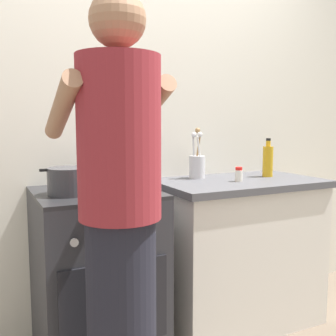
% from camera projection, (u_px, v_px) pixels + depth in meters
% --- Properties ---
extents(back_wall, '(3.20, 0.10, 2.50)m').
position_uv_depth(back_wall, '(163.00, 122.00, 2.52)').
color(back_wall, silver).
rests_on(back_wall, ground).
extents(countertop, '(1.00, 0.60, 0.90)m').
position_uv_depth(countertop, '(238.00, 251.00, 2.45)').
color(countertop, silver).
rests_on(countertop, ground).
extents(stove_range, '(0.60, 0.62, 0.90)m').
position_uv_depth(stove_range, '(97.00, 276.00, 2.06)').
color(stove_range, '#2D2D33').
rests_on(stove_range, ground).
extents(pot, '(0.27, 0.20, 0.13)m').
position_uv_depth(pot, '(69.00, 181.00, 1.90)').
color(pot, '#38383D').
rests_on(pot, stove_range).
extents(mixing_bowl, '(0.26, 0.26, 0.10)m').
position_uv_depth(mixing_bowl, '(120.00, 178.00, 2.08)').
color(mixing_bowl, '#B7B7BC').
rests_on(mixing_bowl, stove_range).
extents(utensil_crock, '(0.10, 0.10, 0.31)m').
position_uv_depth(utensil_crock, '(197.00, 164.00, 2.45)').
color(utensil_crock, silver).
rests_on(utensil_crock, countertop).
extents(spice_bottle, '(0.04, 0.04, 0.09)m').
position_uv_depth(spice_bottle, '(239.00, 174.00, 2.32)').
color(spice_bottle, silver).
rests_on(spice_bottle, countertop).
extents(oil_bottle, '(0.07, 0.07, 0.25)m').
position_uv_depth(oil_bottle, '(268.00, 161.00, 2.52)').
color(oil_bottle, gold).
rests_on(oil_bottle, countertop).
extents(person, '(0.41, 0.50, 1.70)m').
position_uv_depth(person, '(120.00, 228.00, 1.44)').
color(person, black).
rests_on(person, ground).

